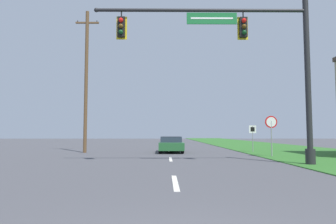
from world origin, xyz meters
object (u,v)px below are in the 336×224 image
(signal_mast, at_px, (254,57))
(stop_sign, at_px, (271,127))
(utility_pole_near, at_px, (86,79))
(route_sign_post, at_px, (253,132))
(car_ahead, at_px, (171,144))

(signal_mast, bearing_deg, stop_sign, 63.14)
(utility_pole_near, bearing_deg, signal_mast, -40.84)
(stop_sign, height_order, route_sign_post, stop_sign)
(signal_mast, bearing_deg, route_sign_post, 74.60)
(signal_mast, distance_m, utility_pole_near, 13.58)
(signal_mast, height_order, car_ahead, signal_mast)
(signal_mast, height_order, utility_pole_near, utility_pole_near)
(stop_sign, height_order, utility_pole_near, utility_pole_near)
(signal_mast, relative_size, car_ahead, 2.39)
(car_ahead, bearing_deg, utility_pole_near, -176.23)
(signal_mast, bearing_deg, car_ahead, 112.00)
(route_sign_post, bearing_deg, utility_pole_near, -178.35)
(signal_mast, distance_m, car_ahead, 10.96)
(route_sign_post, distance_m, utility_pole_near, 13.45)
(car_ahead, height_order, route_sign_post, route_sign_post)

